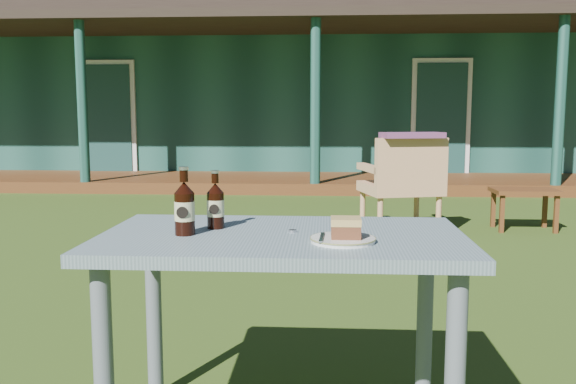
# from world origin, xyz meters

# --- Properties ---
(ground) EXTENTS (80.00, 80.00, 0.00)m
(ground) POSITION_xyz_m (0.00, 0.00, 0.00)
(ground) COLOR #334916
(pavilion) EXTENTS (15.80, 8.30, 3.45)m
(pavilion) POSITION_xyz_m (-0.00, 9.39, 1.61)
(pavilion) COLOR #1A453B
(pavilion) RESTS_ON ground
(tree_mid) EXTENTS (0.28, 0.28, 9.50)m
(tree_mid) POSITION_xyz_m (3.00, 18.50, 4.75)
(tree_mid) COLOR brown
(tree_mid) RESTS_ON ground
(cafe_table) EXTENTS (1.20, 0.70, 0.72)m
(cafe_table) POSITION_xyz_m (0.00, -1.60, 0.62)
(cafe_table) COLOR slate
(cafe_table) RESTS_ON ground
(plate) EXTENTS (0.20, 0.20, 0.01)m
(plate) POSITION_xyz_m (0.20, -1.72, 0.73)
(plate) COLOR silver
(plate) RESTS_ON cafe_table
(cake_slice) EXTENTS (0.09, 0.09, 0.06)m
(cake_slice) POSITION_xyz_m (0.20, -1.72, 0.77)
(cake_slice) COLOR #58301C
(cake_slice) RESTS_ON plate
(fork) EXTENTS (0.02, 0.14, 0.00)m
(fork) POSITION_xyz_m (0.13, -1.73, 0.74)
(fork) COLOR silver
(fork) RESTS_ON plate
(cola_bottle_near) EXTENTS (0.06, 0.06, 0.20)m
(cola_bottle_near) POSITION_xyz_m (-0.24, -1.52, 0.80)
(cola_bottle_near) COLOR black
(cola_bottle_near) RESTS_ON cafe_table
(cola_bottle_far) EXTENTS (0.07, 0.07, 0.22)m
(cola_bottle_far) POSITION_xyz_m (-0.32, -1.64, 0.81)
(cola_bottle_far) COLOR black
(cola_bottle_far) RESTS_ON cafe_table
(bottle_cap) EXTENTS (0.03, 0.03, 0.01)m
(bottle_cap) POSITION_xyz_m (0.03, -1.58, 0.72)
(bottle_cap) COLOR silver
(bottle_cap) RESTS_ON cafe_table
(armchair_left) EXTENTS (0.80, 0.77, 0.90)m
(armchair_left) POSITION_xyz_m (0.87, 2.11, 0.51)
(armchair_left) COLOR tan
(armchair_left) RESTS_ON ground
(floral_throw) EXTENTS (0.59, 0.35, 0.05)m
(floral_throw) POSITION_xyz_m (0.91, 1.94, 0.93)
(floral_throw) COLOR #6E3760
(floral_throw) RESTS_ON armchair_left
(side_table) EXTENTS (0.60, 0.40, 0.40)m
(side_table) POSITION_xyz_m (2.05, 2.34, 0.34)
(side_table) COLOR #542D14
(side_table) RESTS_ON ground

